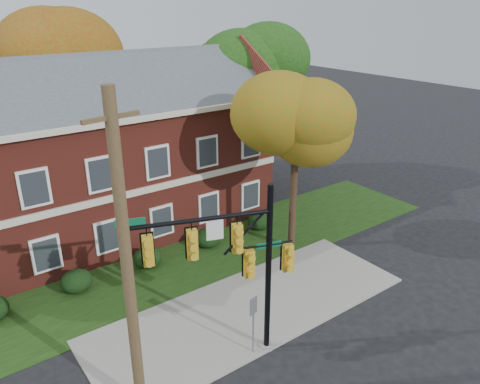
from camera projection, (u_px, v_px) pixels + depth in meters
ground at (266, 321)px, 19.17m from camera, size 120.00×120.00×0.00m
sidewalk at (251, 308)px, 19.90m from camera, size 14.00×5.00×0.08m
grass_strip at (191, 260)px, 23.63m from camera, size 30.00×6.00×0.04m
apartment_building at (98, 145)px, 25.09m from camera, size 18.80×8.80×9.74m
hedge_left at (76, 281)px, 20.94m from camera, size 1.40×1.26×1.05m
hedge_center at (148, 258)px, 22.86m from camera, size 1.40×1.26×1.05m
hedge_right at (208, 238)px, 24.78m from camera, size 1.40×1.26×1.05m
hedge_far_right at (259, 221)px, 26.71m from camera, size 1.40×1.26×1.05m
tree_near_right at (302, 125)px, 22.39m from camera, size 4.50×4.25×8.58m
tree_right_rear at (255, 67)px, 30.75m from camera, size 6.30×5.95×10.62m
tree_far_rear at (67, 56)px, 30.21m from camera, size 6.84×6.46×11.52m
traffic_signal at (236, 257)px, 15.81m from camera, size 5.65×2.17×6.64m
utility_pole at (127, 267)px, 13.15m from camera, size 1.60×0.39×10.29m
sign_post at (253, 316)px, 16.78m from camera, size 0.36×0.11×2.45m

